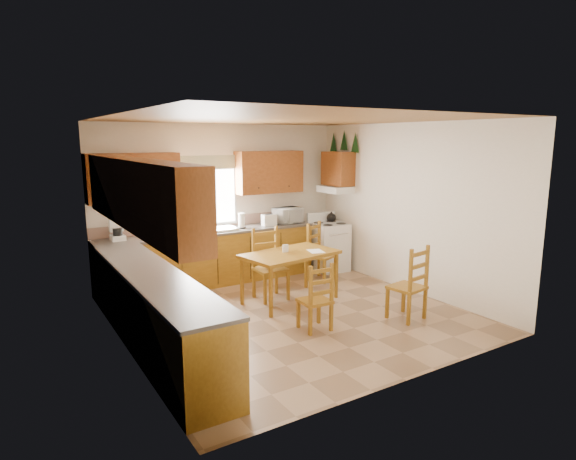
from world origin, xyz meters
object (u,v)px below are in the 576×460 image
chair_near_right (407,282)px  chair_far_right (322,252)px  microwave (288,215)px  chair_near_left (315,296)px  stove (329,247)px  chair_far_left (271,265)px  dining_table (290,277)px

chair_near_right → chair_far_right: bearing=-101.7°
microwave → chair_near_left: 2.89m
stove → chair_far_left: 1.99m
microwave → stove: bearing=-33.4°
chair_near_right → microwave: bearing=-97.0°
stove → chair_far_left: size_ratio=0.80×
dining_table → chair_near_left: (-0.32, -1.11, 0.07)m
microwave → dining_table: size_ratio=0.33×
chair_near_right → chair_far_right: size_ratio=1.03×
stove → chair_far_right: bearing=-132.0°
stove → chair_near_right: 2.66m
stove → chair_near_right: bearing=-97.8°
chair_far_left → chair_far_right: 1.34m
microwave → chair_far_right: bearing=-84.5°
chair_near_left → chair_far_left: 1.36m
dining_table → chair_far_left: bearing=121.2°
microwave → chair_near_right: microwave is taller
microwave → chair_near_left: (-1.19, -2.57, -0.61)m
microwave → dining_table: 1.82m
dining_table → chair_near_right: size_ratio=1.38×
stove → chair_near_left: (-1.90, -2.24, 0.01)m
chair_near_right → chair_far_right: chair_near_right is taller
chair_far_right → chair_far_left: bearing=176.0°
chair_near_right → chair_far_left: size_ratio=0.94×
dining_table → chair_near_left: size_ratio=1.59×
chair_near_left → chair_far_left: (0.12, 1.35, 0.10)m
chair_far_left → chair_far_right: size_ratio=1.09×
stove → chair_far_left: bearing=-148.0°
chair_near_right → chair_far_left: bearing=-64.6°
chair_near_left → chair_near_right: bearing=167.7°
dining_table → microwave: bearing=50.6°
dining_table → chair_near_left: bearing=-114.8°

